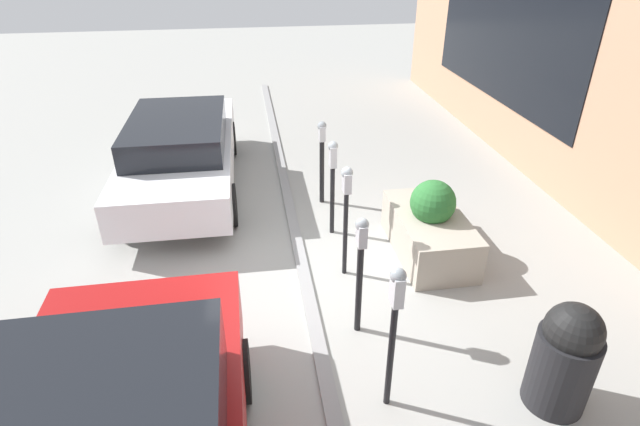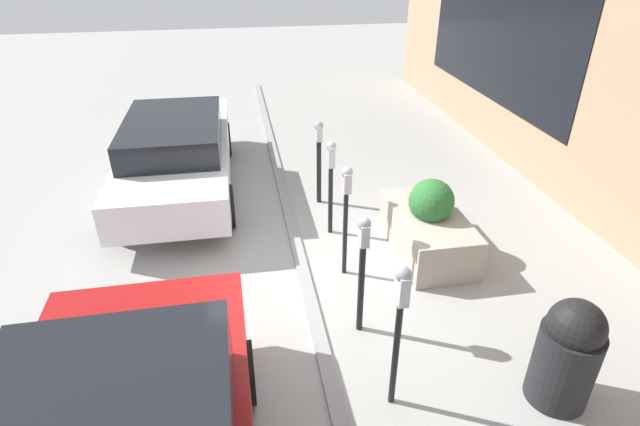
{
  "view_description": "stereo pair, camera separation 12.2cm",
  "coord_description": "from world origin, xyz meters",
  "px_view_note": "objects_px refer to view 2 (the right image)",
  "views": [
    {
      "loc": [
        -5.26,
        0.68,
        3.97
      ],
      "look_at": [
        0.0,
        -0.13,
        0.96
      ],
      "focal_mm": 28.0,
      "sensor_mm": 36.0,
      "label": 1
    },
    {
      "loc": [
        -5.24,
        0.8,
        3.97
      ],
      "look_at": [
        0.0,
        -0.13,
        0.96
      ],
      "focal_mm": 28.0,
      "sensor_mm": 36.0,
      "label": 2
    }
  ],
  "objects_px": {
    "parking_meter_nearest": "(400,313)",
    "parking_meter_fourth": "(331,172)",
    "parking_meter_middle": "(346,200)",
    "trash_bin": "(567,353)",
    "parking_meter_farthest": "(319,152)",
    "planter_box": "(428,227)",
    "parked_car_middle": "(177,151)",
    "parking_meter_second": "(363,259)"
  },
  "relations": [
    {
      "from": "parking_meter_nearest",
      "to": "parking_meter_fourth",
      "type": "distance_m",
      "value": 3.18
    },
    {
      "from": "parking_meter_middle",
      "to": "trash_bin",
      "type": "distance_m",
      "value": 2.88
    },
    {
      "from": "parking_meter_middle",
      "to": "parking_meter_farthest",
      "type": "xyz_separation_m",
      "value": [
        2.03,
        -0.02,
        -0.19
      ]
    },
    {
      "from": "planter_box",
      "to": "parked_car_middle",
      "type": "height_order",
      "value": "parked_car_middle"
    },
    {
      "from": "parking_meter_middle",
      "to": "parking_meter_farthest",
      "type": "height_order",
      "value": "parking_meter_middle"
    },
    {
      "from": "parking_meter_fourth",
      "to": "trash_bin",
      "type": "height_order",
      "value": "parking_meter_fourth"
    },
    {
      "from": "parking_meter_fourth",
      "to": "trash_bin",
      "type": "relative_size",
      "value": 1.27
    },
    {
      "from": "parking_meter_nearest",
      "to": "trash_bin",
      "type": "bearing_deg",
      "value": -97.95
    },
    {
      "from": "parking_meter_middle",
      "to": "parked_car_middle",
      "type": "distance_m",
      "value": 3.7
    },
    {
      "from": "parking_meter_fourth",
      "to": "parked_car_middle",
      "type": "xyz_separation_m",
      "value": [
        1.85,
        2.29,
        -0.27
      ]
    },
    {
      "from": "parking_meter_fourth",
      "to": "parking_meter_second",
      "type": "bearing_deg",
      "value": 177.9
    },
    {
      "from": "parking_meter_middle",
      "to": "parking_meter_farthest",
      "type": "bearing_deg",
      "value": -0.44
    },
    {
      "from": "parked_car_middle",
      "to": "parking_meter_second",
      "type": "bearing_deg",
      "value": -150.48
    },
    {
      "from": "parking_meter_nearest",
      "to": "parking_meter_farthest",
      "type": "relative_size",
      "value": 1.12
    },
    {
      "from": "parking_meter_nearest",
      "to": "parking_meter_fourth",
      "type": "relative_size",
      "value": 1.08
    },
    {
      "from": "planter_box",
      "to": "parked_car_middle",
      "type": "xyz_separation_m",
      "value": [
        2.59,
        3.53,
        0.32
      ]
    },
    {
      "from": "parking_meter_nearest",
      "to": "trash_bin",
      "type": "xyz_separation_m",
      "value": [
        -0.22,
        -1.59,
        -0.53
      ]
    },
    {
      "from": "parked_car_middle",
      "to": "trash_bin",
      "type": "bearing_deg",
      "value": -143.19
    },
    {
      "from": "parking_meter_fourth",
      "to": "parked_car_middle",
      "type": "height_order",
      "value": "parking_meter_fourth"
    },
    {
      "from": "parking_meter_fourth",
      "to": "parked_car_middle",
      "type": "relative_size",
      "value": 0.32
    },
    {
      "from": "parking_meter_second",
      "to": "trash_bin",
      "type": "distance_m",
      "value": 2.11
    },
    {
      "from": "parking_meter_second",
      "to": "parking_meter_fourth",
      "type": "height_order",
      "value": "parking_meter_second"
    },
    {
      "from": "planter_box",
      "to": "parking_meter_nearest",
      "type": "bearing_deg",
      "value": 152.63
    },
    {
      "from": "trash_bin",
      "to": "parking_meter_nearest",
      "type": "bearing_deg",
      "value": 82.05
    },
    {
      "from": "parking_meter_second",
      "to": "parked_car_middle",
      "type": "distance_m",
      "value": 4.56
    },
    {
      "from": "parking_meter_farthest",
      "to": "parked_car_middle",
      "type": "relative_size",
      "value": 0.31
    },
    {
      "from": "parking_meter_farthest",
      "to": "planter_box",
      "type": "bearing_deg",
      "value": -144.43
    },
    {
      "from": "planter_box",
      "to": "parked_car_middle",
      "type": "distance_m",
      "value": 4.4
    },
    {
      "from": "planter_box",
      "to": "trash_bin",
      "type": "distance_m",
      "value": 2.68
    },
    {
      "from": "parking_meter_nearest",
      "to": "parking_meter_fourth",
      "type": "xyz_separation_m",
      "value": [
        3.17,
        -0.02,
        -0.1
      ]
    },
    {
      "from": "parking_meter_middle",
      "to": "parked_car_middle",
      "type": "height_order",
      "value": "parking_meter_middle"
    },
    {
      "from": "trash_bin",
      "to": "planter_box",
      "type": "bearing_deg",
      "value": 7.11
    },
    {
      "from": "parking_meter_middle",
      "to": "parking_meter_fourth",
      "type": "height_order",
      "value": "parking_meter_middle"
    },
    {
      "from": "parked_car_middle",
      "to": "parking_meter_fourth",
      "type": "bearing_deg",
      "value": -128.45
    },
    {
      "from": "planter_box",
      "to": "parking_meter_second",
      "type": "bearing_deg",
      "value": 136.49
    },
    {
      "from": "parking_meter_fourth",
      "to": "planter_box",
      "type": "height_order",
      "value": "parking_meter_fourth"
    },
    {
      "from": "parked_car_middle",
      "to": "trash_bin",
      "type": "height_order",
      "value": "parked_car_middle"
    },
    {
      "from": "parking_meter_second",
      "to": "planter_box",
      "type": "relative_size",
      "value": 0.87
    },
    {
      "from": "parking_meter_nearest",
      "to": "parking_meter_farthest",
      "type": "height_order",
      "value": "parking_meter_nearest"
    },
    {
      "from": "parking_meter_middle",
      "to": "trash_bin",
      "type": "relative_size",
      "value": 1.34
    },
    {
      "from": "parking_meter_fourth",
      "to": "parked_car_middle",
      "type": "bearing_deg",
      "value": 51.12
    },
    {
      "from": "parking_meter_middle",
      "to": "trash_bin",
      "type": "bearing_deg",
      "value": -146.02
    }
  ]
}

